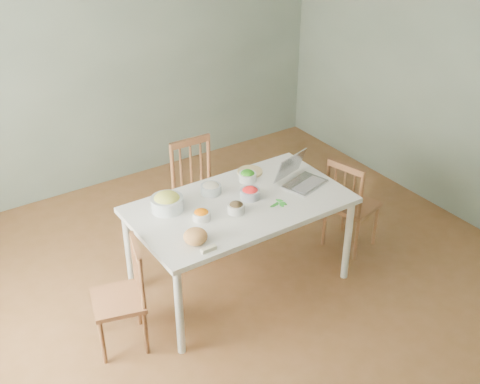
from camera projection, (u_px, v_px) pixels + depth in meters
floor at (245, 297)px, 5.11m from camera, size 5.00×5.00×0.00m
wall_back at (109, 62)px, 6.22m from camera, size 5.00×0.00×2.70m
wall_right at (469, 86)px, 5.62m from camera, size 0.00×5.00×2.70m
dining_table at (240, 245)px, 5.06m from camera, size 1.74×0.98×0.82m
chair_far at (202, 195)px, 5.58m from camera, size 0.45×0.43×0.99m
chair_left at (118, 298)px, 4.43m from camera, size 0.46×0.47×0.88m
chair_right at (352, 203)px, 5.54m from camera, size 0.48×0.49×0.92m
bread_boule at (195, 236)px, 4.35m from camera, size 0.19×0.19×0.11m
butter_stick at (209, 249)px, 4.28m from camera, size 0.12×0.03×0.03m
bowl_squash at (167, 202)px, 4.73m from camera, size 0.26×0.26×0.15m
bowl_carrot at (201, 215)px, 4.63m from camera, size 0.18×0.18×0.08m
bowl_onion at (211, 188)px, 4.96m from camera, size 0.18×0.18×0.09m
bowl_mushroom at (236, 207)px, 4.71m from camera, size 0.15×0.15×0.09m
bowl_redpep at (250, 193)px, 4.89m from camera, size 0.20×0.20×0.09m
bowl_broccoli at (248, 176)px, 5.14m from camera, size 0.18×0.18×0.09m
flatbread at (250, 172)px, 5.28m from camera, size 0.24×0.24×0.02m
basil_bunch at (277, 203)px, 4.83m from camera, size 0.17×0.17×0.02m
laptop at (306, 172)px, 5.04m from camera, size 0.43×0.41×0.24m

